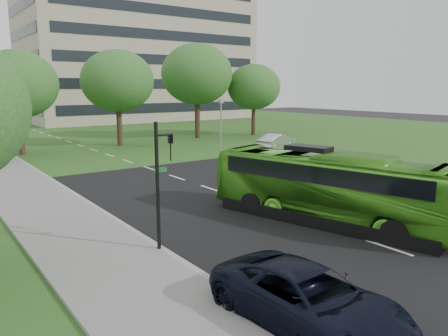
% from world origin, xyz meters
% --- Properties ---
extents(ground, '(160.00, 160.00, 0.00)m').
position_xyz_m(ground, '(0.00, 0.00, 0.00)').
color(ground, black).
rests_on(ground, ground).
extents(street_surfaces, '(120.00, 120.00, 0.15)m').
position_xyz_m(street_surfaces, '(-0.38, 22.75, 0.03)').
color(street_surfaces, black).
rests_on(street_surfaces, ground).
extents(office_building, '(40.10, 20.10, 25.00)m').
position_xyz_m(office_building, '(21.96, 61.96, 12.50)').
color(office_building, gray).
rests_on(office_building, ground).
extents(tree_park_b, '(7.01, 7.01, 9.19)m').
position_xyz_m(tree_park_b, '(-6.17, 26.97, 6.20)').
color(tree_park_b, black).
rests_on(tree_park_b, ground).
extents(tree_park_c, '(7.29, 7.29, 9.68)m').
position_xyz_m(tree_park_c, '(3.31, 27.51, 6.57)').
color(tree_park_c, black).
rests_on(tree_park_c, ground).
extents(tree_park_d, '(8.29, 8.29, 10.96)m').
position_xyz_m(tree_park_d, '(13.57, 28.79, 7.42)').
color(tree_park_d, black).
rests_on(tree_park_d, ground).
extents(tree_park_e, '(6.59, 6.59, 8.78)m').
position_xyz_m(tree_park_e, '(21.04, 27.43, 5.97)').
color(tree_park_e, black).
rests_on(tree_park_e, ground).
extents(bus, '(5.36, 11.52, 3.13)m').
position_xyz_m(bus, '(0.76, -2.40, 1.56)').
color(bus, '#48A223').
rests_on(bus, ground).
extents(sedan, '(4.95, 2.78, 1.54)m').
position_xyz_m(sedan, '(14.59, 16.04, 0.77)').
color(sedan, '#B4B4B9').
rests_on(sedan, ground).
extents(suv, '(2.86, 5.59, 1.51)m').
position_xyz_m(suv, '(-6.50, -8.00, 0.76)').
color(suv, black).
rests_on(suv, ground).
extents(traffic_light, '(0.77, 0.19, 4.79)m').
position_xyz_m(traffic_light, '(-7.05, -1.31, 2.81)').
color(traffic_light, black).
rests_on(traffic_light, ground).
extents(camera_pole, '(0.40, 0.34, 4.81)m').
position_xyz_m(camera_pole, '(10.00, 18.95, 3.10)').
color(camera_pole, gray).
rests_on(camera_pole, ground).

